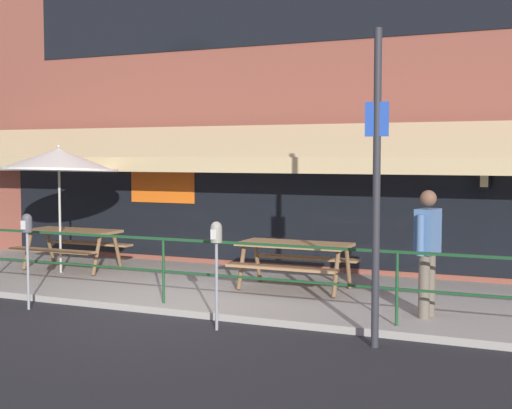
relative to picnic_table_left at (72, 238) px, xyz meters
name	(u,v)px	position (x,y,z in m)	size (l,w,h in m)	color
ground_plane	(153,314)	(3.19, -2.24, -0.71)	(120.00, 120.00, 0.00)	#232326
patio_deck	(216,287)	(3.19, -0.24, -0.66)	(15.00, 4.00, 0.10)	#9E998E
restaurant_building	(268,87)	(3.19, 1.99, 2.89)	(15.00, 1.60, 7.24)	brown
patio_railing	(163,256)	(3.19, -1.94, 0.09)	(13.84, 0.04, 0.97)	#194723
picnic_table_left	(72,238)	(0.00, 0.00, 0.00)	(1.80, 1.42, 0.76)	#997047
picnic_table_centre	(295,253)	(4.58, -0.17, 0.00)	(1.80, 1.42, 0.76)	#997047
patio_umbrella_left	(59,160)	(0.00, -0.34, 1.47)	(2.14, 2.14, 2.38)	#B7B2A8
pedestrian_walking	(428,246)	(6.90, -1.27, 0.35)	(0.31, 0.61, 1.71)	#665B4C
parking_meter_near	(27,232)	(1.36, -2.73, 0.44)	(0.15, 0.16, 1.42)	gray
parking_meter_far	(216,243)	(4.47, -2.71, 0.44)	(0.15, 0.16, 1.42)	gray
street_sign_pole	(376,185)	(6.56, -2.69, 1.22)	(0.28, 0.09, 3.74)	#2D2D33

